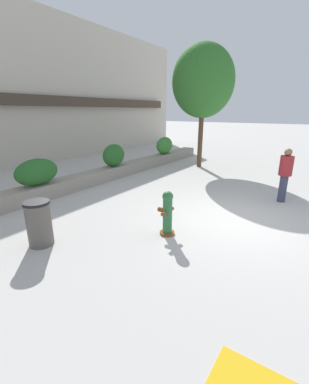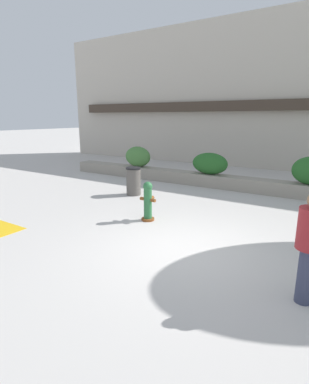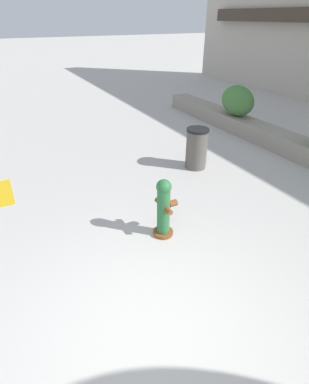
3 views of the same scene
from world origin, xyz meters
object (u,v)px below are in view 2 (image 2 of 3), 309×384
object	(u,v)px
hedge_bush_0	(138,157)
trash_bin	(134,181)
hedge_bush_1	(210,164)
fire_hydrant	(148,201)

from	to	relation	value
hedge_bush_0	trash_bin	bearing A→B (deg)	-57.40
hedge_bush_1	trash_bin	bearing A→B (deg)	-122.49
hedge_bush_0	trash_bin	xyz separation A→B (m)	(1.79, -2.80, -0.46)
hedge_bush_0	trash_bin	distance (m)	3.35
hedge_bush_1	fire_hydrant	bearing A→B (deg)	-87.62
trash_bin	hedge_bush_0	bearing A→B (deg)	122.60
hedge_bush_0	hedge_bush_1	size ratio (longest dim) A/B	0.88
fire_hydrant	trash_bin	world-z (taller)	fire_hydrant
hedge_bush_1	trash_bin	distance (m)	3.34
hedge_bush_1	hedge_bush_0	bearing A→B (deg)	180.00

